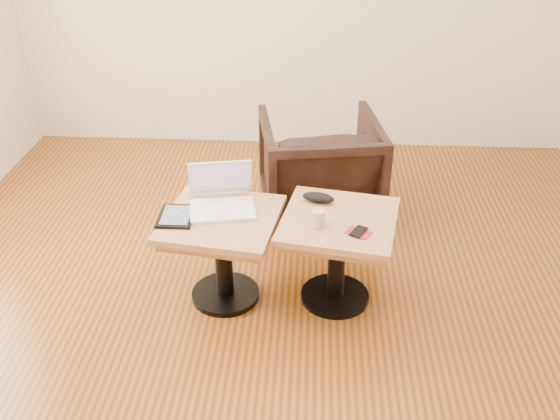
# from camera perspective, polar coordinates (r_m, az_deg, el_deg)

# --- Properties ---
(room_shell) EXTENTS (4.52, 4.52, 2.71)m
(room_shell) POSITION_cam_1_polar(r_m,az_deg,el_deg) (2.88, 0.09, 12.19)
(room_shell) COLOR #502D0D
(room_shell) RESTS_ON ground
(side_table_left) EXTENTS (0.68, 0.68, 0.54)m
(side_table_left) POSITION_cam_1_polar(r_m,az_deg,el_deg) (3.41, -5.29, -2.51)
(side_table_left) COLOR black
(side_table_left) RESTS_ON ground
(side_table_right) EXTENTS (0.69, 0.69, 0.54)m
(side_table_right) POSITION_cam_1_polar(r_m,az_deg,el_deg) (3.39, 5.33, -2.67)
(side_table_right) COLOR black
(side_table_right) RESTS_ON ground
(laptop) EXTENTS (0.40, 0.38, 0.24)m
(laptop) POSITION_cam_1_polar(r_m,az_deg,el_deg) (3.40, -5.35, 1.00)
(laptop) COLOR white
(laptop) RESTS_ON side_table_left
(tablet) EXTENTS (0.19, 0.24, 0.02)m
(tablet) POSITION_cam_1_polar(r_m,az_deg,el_deg) (3.35, -9.44, -0.55)
(tablet) COLOR black
(tablet) RESTS_ON side_table_left
(charging_adapter) EXTENTS (0.05, 0.05, 0.03)m
(charging_adapter) POSITION_cam_1_polar(r_m,az_deg,el_deg) (3.59, -7.76, 1.91)
(charging_adapter) COLOR white
(charging_adapter) RESTS_ON side_table_left
(glasses_case) EXTENTS (0.19, 0.12, 0.06)m
(glasses_case) POSITION_cam_1_polar(r_m,az_deg,el_deg) (3.45, 3.52, 1.14)
(glasses_case) COLOR black
(glasses_case) RESTS_ON side_table_right
(striped_cup) EXTENTS (0.08, 0.08, 0.09)m
(striped_cup) POSITION_cam_1_polar(r_m,az_deg,el_deg) (3.22, 3.45, -0.77)
(striped_cup) COLOR #BD3D56
(striped_cup) RESTS_ON side_table_right
(earbuds_tangle) EXTENTS (0.07, 0.05, 0.01)m
(earbuds_tangle) POSITION_cam_1_polar(r_m,az_deg,el_deg) (3.35, 6.12, -0.37)
(earbuds_tangle) COLOR white
(earbuds_tangle) RESTS_ON side_table_right
(phone_on_sleeve) EXTENTS (0.15, 0.13, 0.01)m
(phone_on_sleeve) POSITION_cam_1_polar(r_m,az_deg,el_deg) (3.20, 7.20, -2.02)
(phone_on_sleeve) COLOR maroon
(phone_on_sleeve) RESTS_ON side_table_right
(armchair) EXTENTS (0.88, 0.90, 0.72)m
(armchair) POSITION_cam_1_polar(r_m,az_deg,el_deg) (4.23, 3.63, 3.83)
(armchair) COLOR black
(armchair) RESTS_ON ground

